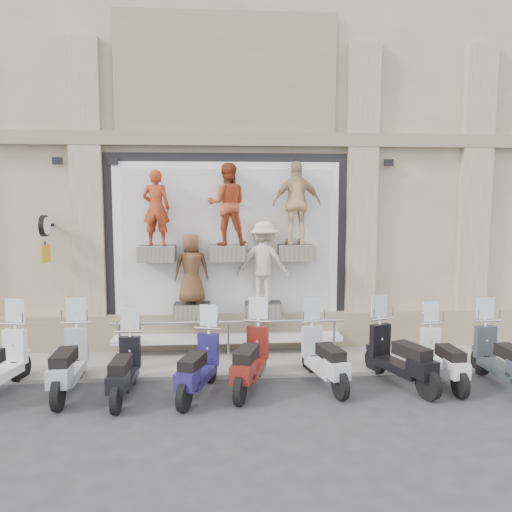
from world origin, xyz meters
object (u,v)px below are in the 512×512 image
object	(u,v)px
scooter_c	(68,350)
scooter_j	(504,346)
scooter_e	(198,354)
scooter_g	(324,346)
scooter_i	(444,346)
guard_rail	(228,342)
scooter_h	(401,344)
clock_sign_bracket	(45,233)
scooter_d	(124,357)
scooter_f	(250,347)

from	to	relation	value
scooter_c	scooter_j	bearing A→B (deg)	-4.03
scooter_e	scooter_j	bearing A→B (deg)	17.33
scooter_e	scooter_j	size ratio (longest dim) A/B	0.97
scooter_g	scooter_i	size ratio (longest dim) A/B	1.05
guard_rail	scooter_h	size ratio (longest dim) A/B	2.53
guard_rail	scooter_j	xyz separation A→B (m)	(5.09, -1.78, 0.33)
scooter_i	scooter_c	bearing A→B (deg)	177.86
scooter_e	guard_rail	bearing A→B (deg)	89.78
clock_sign_bracket	scooter_e	xyz separation A→B (m)	(3.34, -2.26, -2.03)
scooter_g	scooter_c	bearing A→B (deg)	168.11
scooter_d	scooter_g	xyz separation A→B (m)	(3.64, 0.34, 0.03)
scooter_h	scooter_j	distance (m)	1.89
scooter_c	scooter_i	size ratio (longest dim) A/B	1.11
scooter_j	scooter_f	bearing A→B (deg)	174.12
scooter_c	scooter_e	bearing A→B (deg)	-8.56
guard_rail	clock_sign_bracket	size ratio (longest dim) A/B	4.96
scooter_e	scooter_j	distance (m)	5.65
scooter_f	scooter_j	size ratio (longest dim) A/B	1.02
scooter_f	scooter_j	world-z (taller)	scooter_f
scooter_c	scooter_d	size ratio (longest dim) A/B	1.10
scooter_d	scooter_e	world-z (taller)	scooter_e
scooter_c	scooter_f	xyz separation A→B (m)	(3.28, -0.02, -0.01)
guard_rail	clock_sign_bracket	distance (m)	4.57
guard_rail	scooter_j	distance (m)	5.40
guard_rail	scooter_i	size ratio (longest dim) A/B	2.79
scooter_c	scooter_j	xyz separation A→B (m)	(7.99, -0.24, -0.03)
scooter_j	scooter_g	bearing A→B (deg)	171.35
scooter_e	scooter_f	world-z (taller)	scooter_f
clock_sign_bracket	scooter_i	bearing A→B (deg)	-14.17
scooter_c	scooter_j	distance (m)	7.99
clock_sign_bracket	scooter_e	bearing A→B (deg)	-34.10
scooter_e	scooter_d	bearing A→B (deg)	-162.57
guard_rail	scooter_f	bearing A→B (deg)	-76.13
scooter_f	scooter_j	distance (m)	4.71
scooter_g	scooter_h	size ratio (longest dim) A/B	0.95
scooter_i	scooter_h	bearing A→B (deg)	-179.81
guard_rail	scooter_i	distance (m)	4.34
scooter_f	guard_rail	bearing A→B (deg)	121.08
scooter_c	scooter_i	bearing A→B (deg)	-2.35
guard_rail	scooter_j	bearing A→B (deg)	-19.22
clock_sign_bracket	scooter_d	size ratio (longest dim) A/B	0.56
clock_sign_bracket	scooter_f	distance (m)	5.14
scooter_h	scooter_f	bearing A→B (deg)	158.77
scooter_e	scooter_h	size ratio (longest dim) A/B	0.94
clock_sign_bracket	scooter_e	world-z (taller)	clock_sign_bracket
scooter_d	scooter_i	xyz separation A→B (m)	(5.91, 0.26, -0.00)
scooter_c	scooter_h	bearing A→B (deg)	-2.67
scooter_f	clock_sign_bracket	bearing A→B (deg)	171.89
scooter_c	scooter_g	size ratio (longest dim) A/B	1.06
clock_sign_bracket	scooter_i	distance (m)	8.46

